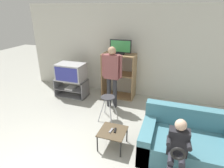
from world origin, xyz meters
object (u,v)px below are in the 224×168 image
remote_control_black (115,130)px  television_main (71,72)px  tv_stand (72,88)px  media_shelf (119,75)px  couch (187,143)px  person_seated_child (178,147)px  television_flat (120,47)px  remote_control_white (111,130)px  snack_table (113,133)px  folding_stool (108,101)px  person_standing_adult (112,72)px

remote_control_black → television_main: bearing=127.4°
tv_stand → media_shelf: media_shelf is taller
tv_stand → remote_control_black: (1.93, -1.71, 0.11)m
couch → person_seated_child: 0.68m
media_shelf → tv_stand: bearing=-162.7°
television_flat → remote_control_white: (0.48, -2.16, -1.11)m
tv_stand → remote_control_white: size_ratio=6.54×
television_flat → person_seated_child: (1.63, -2.52, -0.87)m
television_flat → snack_table: (0.51, -2.15, -1.16)m
tv_stand → snack_table: bearing=-42.5°
television_main → remote_control_black: television_main is taller
television_main → snack_table: bearing=-43.1°
television_flat → couch: bearing=-47.2°
snack_table → remote_control_white: size_ratio=3.41×
television_flat → remote_control_white: television_flat is taller
tv_stand → folding_stool: bearing=-29.6°
television_flat → person_standing_adult: size_ratio=0.37×
media_shelf → snack_table: media_shelf is taller
media_shelf → remote_control_white: size_ratio=8.95×
snack_table → couch: bearing=8.0°
remote_control_black → remote_control_white: bearing=-166.1°
snack_table → couch: 1.33m
folding_stool → media_shelf: bearing=95.5°
remote_control_black → couch: (1.27, 0.16, -0.09)m
television_main → person_standing_adult: bearing=-11.1°
media_shelf → television_flat: bearing=-11.7°
folding_stool → television_flat: bearing=93.8°
media_shelf → person_seated_child: size_ratio=1.26×
television_flat → person_standing_adult: (-0.02, -0.66, -0.49)m
folding_stool → person_seated_child: 2.01m
media_shelf → person_seated_child: bearing=-56.6°
remote_control_black → person_standing_adult: bearing=100.8°
television_flat → tv_stand: bearing=-163.5°
person_seated_child → television_flat: bearing=122.9°
snack_table → television_main: bearing=136.9°
remote_control_white → person_seated_child: bearing=-10.7°
tv_stand → couch: couch is taller
tv_stand → remote_control_white: 2.56m
remote_control_white → person_standing_adult: (-0.50, 1.50, 0.62)m
folding_stool → person_standing_adult: person_standing_adult is taller
person_standing_adult → remote_control_black: bearing=-68.8°
tv_stand → media_shelf: (1.35, 0.42, 0.40)m
tv_stand → person_seated_child: 3.70m
snack_table → person_seated_child: (1.13, -0.38, 0.29)m
remote_control_white → television_flat: bearing=109.5°
folding_stool → person_seated_child: size_ratio=0.57×
folding_stool → person_seated_child: (1.55, -1.28, 0.14)m
media_shelf → remote_control_black: size_ratio=8.95×
person_seated_child → remote_control_white: bearing=162.3°
media_shelf → person_standing_adult: 0.74m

